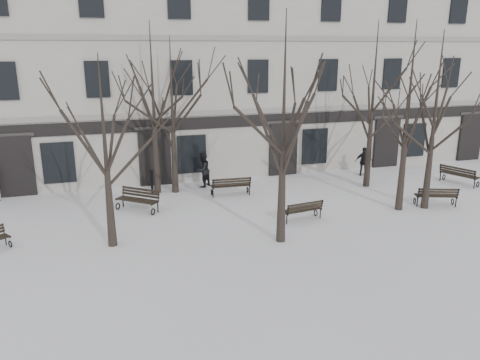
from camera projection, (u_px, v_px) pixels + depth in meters
name	position (u px, v px, depth m)	size (l,w,h in m)	color
ground	(274.00, 234.00, 17.83)	(100.00, 100.00, 0.00)	white
building	(200.00, 70.00, 28.25)	(40.40, 10.20, 11.40)	#B3AEA6
tree_0	(104.00, 130.00, 15.67)	(4.68, 4.68, 6.69)	black
tree_1	(284.00, 103.00, 15.81)	(5.65, 5.65, 8.07)	black
tree_2	(410.00, 95.00, 19.17)	(5.55, 5.55, 7.93)	black
tree_3	(436.00, 101.00, 19.44)	(5.29, 5.29, 7.55)	black
tree_4	(153.00, 88.00, 21.53)	(5.63, 5.63, 8.04)	black
tree_5	(172.00, 98.00, 21.73)	(5.15, 5.15, 7.35)	black
tree_6	(374.00, 86.00, 22.57)	(5.68, 5.68, 8.11)	black
bench_1	(303.00, 210.00, 19.10)	(1.75, 0.84, 0.85)	black
bench_2	(436.00, 196.00, 20.84)	(1.87, 1.20, 0.90)	black
bench_3	(138.00, 199.00, 20.25)	(1.88, 1.72, 0.96)	black
bench_4	(231.00, 185.00, 22.29)	(1.91, 0.79, 0.95)	black
bench_5	(459.00, 174.00, 24.14)	(1.34, 2.00, 0.96)	black
bollard_a	(152.00, 181.00, 22.61)	(0.15, 0.15, 1.17)	black
bollard_b	(367.00, 166.00, 25.85)	(0.13, 0.13, 1.00)	black
pedestrian_b	(203.00, 187.00, 23.85)	(0.87, 0.67, 1.78)	black
pedestrian_c	(363.00, 176.00, 25.89)	(0.94, 0.39, 1.60)	black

